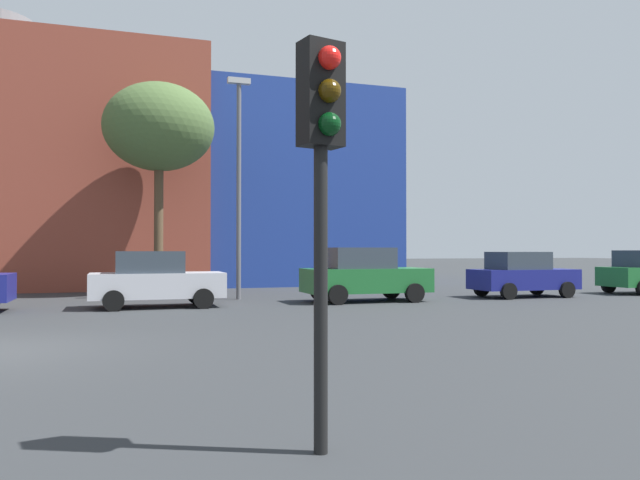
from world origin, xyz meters
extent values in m
cube|color=navy|center=(10.77, 21.46, 4.89)|extent=(9.73, 11.40, 9.79)
cube|color=silver|center=(3.22, 7.35, 0.67)|extent=(3.91, 1.67, 0.74)
cube|color=#333D47|center=(2.99, 7.35, 1.37)|extent=(1.95, 1.49, 0.65)
cylinder|color=black|center=(4.48, 8.21, 0.30)|extent=(0.60, 0.20, 0.60)
cylinder|color=black|center=(4.48, 6.50, 0.30)|extent=(0.60, 0.20, 0.60)
cylinder|color=black|center=(1.96, 8.21, 0.30)|extent=(0.60, 0.20, 0.60)
cylinder|color=black|center=(1.96, 6.50, 0.30)|extent=(0.60, 0.20, 0.60)
cube|color=#1E662D|center=(10.00, 7.35, 0.72)|extent=(4.17, 1.79, 0.80)
cube|color=#333D47|center=(9.75, 7.35, 1.46)|extent=(2.09, 1.59, 0.70)
cylinder|color=black|center=(11.34, 8.27, 0.32)|extent=(0.64, 0.22, 0.64)
cylinder|color=black|center=(11.34, 6.44, 0.32)|extent=(0.64, 0.22, 0.64)
cylinder|color=black|center=(8.65, 8.27, 0.32)|extent=(0.64, 0.22, 0.64)
cylinder|color=black|center=(8.65, 6.44, 0.32)|extent=(0.64, 0.22, 0.64)
cube|color=navy|center=(16.24, 7.35, 0.66)|extent=(3.83, 1.64, 0.73)
cube|color=#333D47|center=(16.01, 7.35, 1.34)|extent=(1.92, 1.46, 0.64)
cylinder|color=black|center=(17.47, 8.19, 0.29)|extent=(0.58, 0.20, 0.58)
cylinder|color=black|center=(17.47, 6.51, 0.29)|extent=(0.58, 0.20, 0.58)
cylinder|color=black|center=(15.01, 8.19, 0.29)|extent=(0.58, 0.20, 0.58)
cylinder|color=black|center=(15.01, 6.51, 0.29)|extent=(0.58, 0.20, 0.58)
cylinder|color=black|center=(20.96, 8.22, 0.30)|extent=(0.60, 0.21, 0.60)
cylinder|color=black|center=(3.73, -6.77, 1.30)|extent=(0.12, 0.12, 2.61)
cube|color=black|center=(3.73, -6.77, 3.06)|extent=(0.40, 0.31, 0.90)
sphere|color=red|center=(3.76, -6.90, 3.34)|extent=(0.20, 0.20, 0.20)
sphere|color=#3C2905|center=(3.76, -6.90, 3.06)|extent=(0.20, 0.20, 0.20)
sphere|color=black|center=(3.76, -6.90, 2.78)|extent=(0.20, 0.20, 0.20)
cylinder|color=brown|center=(3.55, 12.59, 2.65)|extent=(0.35, 0.35, 5.31)
ellipsoid|color=#476033|center=(3.55, 12.59, 6.47)|extent=(4.22, 4.22, 3.38)
cylinder|color=#59595E|center=(6.10, 9.60, 3.77)|extent=(0.16, 0.16, 7.54)
cube|color=#B2B2B2|center=(6.10, 9.60, 7.69)|extent=(0.80, 0.24, 0.20)
camera|label=1|loc=(2.09, -11.74, 1.73)|focal=34.48mm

